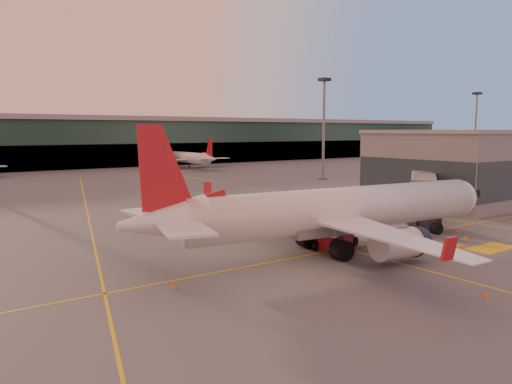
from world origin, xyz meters
TOP-DOWN VIEW (x-y plane):
  - ground at (0.00, 0.00)m, footprint 600.00×600.00m
  - taxi_markings at (-7.32, 44.49)m, footprint 100.12×173.00m
  - terminal at (0.00, 141.79)m, footprint 400.00×20.00m
  - gate_building at (41.93, 17.93)m, footprint 18.40×22.40m
  - mast_east_near at (55.00, 62.00)m, footprint 2.40×2.40m
  - mast_east_far at (130.00, 66.00)m, footprint 2.40×2.40m
  - main_airplane at (2.73, 4.50)m, footprint 42.97×38.82m
  - jet_bridge at (27.55, 11.36)m, footprint 19.26×14.97m
  - catering_truck at (4.09, 5.43)m, footprint 7.23×5.21m
  - gpu_cart at (11.18, -3.84)m, footprint 2.22×1.55m
  - pushback_tug at (21.88, 7.27)m, footprint 4.30×3.08m
  - cone_nose at (22.88, 3.19)m, footprint 0.46×0.46m
  - cone_tail at (-15.71, 3.18)m, footprint 0.40×0.40m
  - cone_wing_right at (2.43, -12.39)m, footprint 0.40×0.40m
  - cone_wing_left at (3.53, 20.60)m, footprint 0.50×0.50m
  - cone_fwd at (19.36, -0.18)m, footprint 0.48×0.48m

SIDE VIEW (x-z plane):
  - ground at x=0.00m, z-range 0.00..0.00m
  - taxi_markings at x=-7.32m, z-range 0.00..0.01m
  - cone_tail at x=-15.71m, z-range -0.01..0.50m
  - cone_wing_right at x=2.43m, z-range -0.01..0.50m
  - cone_nose at x=22.88m, z-range -0.01..0.58m
  - cone_fwd at x=19.36m, z-range -0.01..0.60m
  - cone_wing_left at x=3.53m, z-range -0.01..0.63m
  - gpu_cart at x=11.18m, z-range -0.01..1.18m
  - pushback_tug at x=21.88m, z-range -0.19..1.81m
  - catering_truck at x=4.09m, z-range 0.35..5.50m
  - main_airplane at x=2.73m, z-range -2.27..10.70m
  - jet_bridge at x=27.55m, z-range 1.24..7.49m
  - gate_building at x=41.93m, z-range -0.01..12.59m
  - terminal at x=0.00m, z-range -0.04..17.56m
  - mast_east_near at x=55.00m, z-range 2.06..27.66m
  - mast_east_far at x=130.00m, z-range 2.06..27.66m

